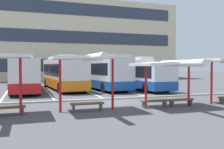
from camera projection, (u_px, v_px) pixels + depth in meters
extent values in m
plane|color=#47474C|center=(114.00, 102.00, 17.19)|extent=(160.00, 160.00, 0.00)
cube|color=beige|center=(57.00, 41.00, 46.88)|extent=(44.78, 10.24, 14.35)
cube|color=#2D3847|center=(61.00, 65.00, 42.17)|extent=(41.20, 0.08, 2.10)
cube|color=#2D3847|center=(61.00, 37.00, 42.01)|extent=(41.20, 0.08, 2.10)
cube|color=#2D3847|center=(61.00, 8.00, 41.85)|extent=(41.20, 0.08, 2.10)
cube|color=beige|center=(113.00, 0.00, 50.26)|extent=(3.20, 3.20, 2.80)
cube|color=silver|center=(25.00, 74.00, 25.41)|extent=(2.54, 12.51, 2.86)
cube|color=red|center=(25.00, 84.00, 25.45)|extent=(2.58, 12.55, 0.84)
cube|color=black|center=(25.00, 70.00, 25.40)|extent=(2.56, 11.51, 0.99)
cube|color=black|center=(25.00, 70.00, 31.29)|extent=(2.14, 0.10, 1.72)
cube|color=silver|center=(25.00, 57.00, 23.88)|extent=(1.48, 2.21, 0.36)
cylinder|color=black|center=(16.00, 83.00, 29.50)|extent=(0.31, 1.00, 1.00)
cylinder|color=black|center=(35.00, 83.00, 30.21)|extent=(0.31, 1.00, 1.00)
cylinder|color=black|center=(11.00, 90.00, 20.70)|extent=(0.31, 1.00, 1.00)
cylinder|color=black|center=(39.00, 89.00, 21.41)|extent=(0.31, 1.00, 1.00)
cube|color=silver|center=(63.00, 73.00, 26.81)|extent=(3.34, 11.21, 2.98)
cube|color=orange|center=(63.00, 82.00, 26.84)|extent=(3.39, 11.25, 0.93)
cube|color=black|center=(63.00, 70.00, 26.79)|extent=(3.31, 10.33, 1.19)
cube|color=black|center=(54.00, 69.00, 31.84)|extent=(2.25, 0.24, 1.79)
cube|color=silver|center=(66.00, 57.00, 25.48)|extent=(1.69, 2.30, 0.36)
cylinder|color=black|center=(46.00, 83.00, 29.99)|extent=(0.37, 1.02, 1.00)
cylinder|color=black|center=(66.00, 82.00, 30.92)|extent=(0.37, 1.02, 1.00)
cylinder|color=black|center=(60.00, 88.00, 22.78)|extent=(0.37, 1.02, 1.00)
cylinder|color=black|center=(85.00, 87.00, 23.71)|extent=(0.37, 1.02, 1.00)
cube|color=silver|center=(101.00, 73.00, 27.04)|extent=(3.47, 10.44, 3.04)
cube|color=#194C9E|center=(101.00, 83.00, 27.08)|extent=(3.52, 10.48, 0.83)
cube|color=black|center=(101.00, 69.00, 27.02)|extent=(3.43, 9.62, 1.13)
cube|color=black|center=(86.00, 69.00, 31.67)|extent=(2.26, 0.28, 1.83)
cube|color=silver|center=(106.00, 56.00, 25.81)|extent=(1.73, 2.33, 0.36)
cylinder|color=black|center=(81.00, 83.00, 29.81)|extent=(0.39, 1.02, 1.00)
cylinder|color=black|center=(100.00, 82.00, 30.78)|extent=(0.39, 1.02, 1.00)
cylinder|color=black|center=(104.00, 87.00, 23.38)|extent=(0.39, 1.02, 1.00)
cylinder|color=black|center=(126.00, 87.00, 24.36)|extent=(0.39, 1.02, 1.00)
cube|color=silver|center=(135.00, 73.00, 27.66)|extent=(3.12, 12.22, 2.81)
cube|color=#194C9E|center=(135.00, 82.00, 27.69)|extent=(3.16, 12.26, 0.83)
cube|color=black|center=(135.00, 71.00, 27.65)|extent=(3.10, 11.25, 1.15)
cube|color=black|center=(114.00, 70.00, 33.22)|extent=(2.19, 0.19, 1.69)
cube|color=silver|center=(142.00, 59.00, 26.20)|extent=(1.61, 2.28, 0.36)
cylinder|color=black|center=(110.00, 82.00, 31.39)|extent=(0.35, 1.01, 1.00)
cylinder|color=black|center=(127.00, 82.00, 32.25)|extent=(0.35, 1.01, 1.00)
cylinder|color=black|center=(146.00, 88.00, 23.14)|extent=(0.35, 1.01, 1.00)
cylinder|color=black|center=(167.00, 87.00, 24.01)|extent=(0.35, 1.01, 1.00)
cube|color=white|center=(7.00, 92.00, 23.79)|extent=(0.16, 14.00, 0.01)
cube|color=white|center=(47.00, 91.00, 25.00)|extent=(0.16, 14.00, 0.01)
cube|color=white|center=(83.00, 90.00, 26.21)|extent=(0.16, 14.00, 0.01)
cube|color=white|center=(116.00, 89.00, 27.42)|extent=(0.16, 14.00, 0.01)
cube|color=white|center=(147.00, 88.00, 28.63)|extent=(0.16, 14.00, 0.01)
cylinder|color=red|center=(21.00, 86.00, 12.79)|extent=(0.14, 0.14, 2.92)
cube|color=brown|center=(8.00, 107.00, 12.70)|extent=(1.71, 0.60, 0.10)
cube|color=#4C4C51|center=(22.00, 111.00, 13.00)|extent=(0.16, 0.35, 0.35)
cylinder|color=red|center=(60.00, 86.00, 13.46)|extent=(0.14, 0.14, 2.89)
cylinder|color=red|center=(113.00, 84.00, 14.43)|extent=(0.14, 0.14, 2.89)
cube|color=white|center=(87.00, 57.00, 13.89)|extent=(3.99, 2.78, 0.28)
cylinder|color=white|center=(93.00, 57.00, 12.72)|extent=(0.36, 3.98, 0.36)
cube|color=brown|center=(87.00, 104.00, 14.02)|extent=(1.87, 0.43, 0.10)
cube|color=#4C4C51|center=(73.00, 108.00, 13.78)|extent=(0.12, 0.34, 0.35)
cube|color=#4C4C51|center=(101.00, 107.00, 14.28)|extent=(0.12, 0.34, 0.35)
cylinder|color=red|center=(146.00, 86.00, 14.87)|extent=(0.14, 0.14, 2.60)
cylinder|color=red|center=(189.00, 85.00, 15.85)|extent=(0.14, 0.14, 2.60)
cube|color=white|center=(168.00, 63.00, 15.32)|extent=(4.01, 2.94, 0.38)
cylinder|color=white|center=(181.00, 63.00, 14.07)|extent=(0.36, 4.00, 0.36)
cube|color=brown|center=(155.00, 101.00, 15.13)|extent=(1.67, 0.46, 0.10)
cube|color=#4C4C51|center=(144.00, 105.00, 14.93)|extent=(0.13, 0.34, 0.35)
cube|color=#4C4C51|center=(165.00, 104.00, 15.35)|extent=(0.13, 0.34, 0.35)
cube|color=brown|center=(181.00, 100.00, 15.64)|extent=(1.73, 0.54, 0.10)
cube|color=#4C4C51|center=(172.00, 104.00, 15.37)|extent=(0.14, 0.34, 0.35)
cube|color=#4C4C51|center=(190.00, 103.00, 15.92)|extent=(0.14, 0.34, 0.35)
cylinder|color=red|center=(212.00, 83.00, 16.43)|extent=(0.14, 0.14, 2.82)
cube|color=#4C4C51|center=(222.00, 101.00, 16.58)|extent=(0.16, 0.35, 0.35)
cube|color=#ADADA8|center=(107.00, 99.00, 18.58)|extent=(44.00, 0.24, 0.12)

